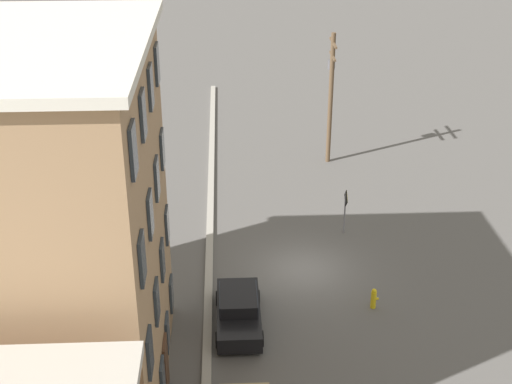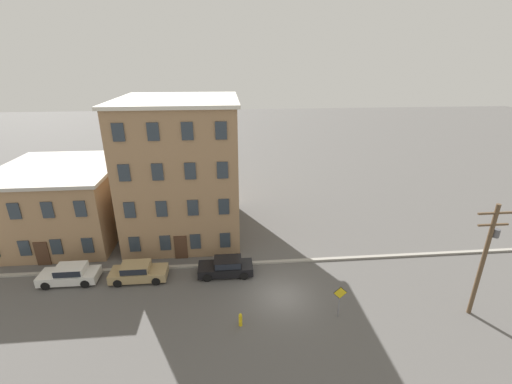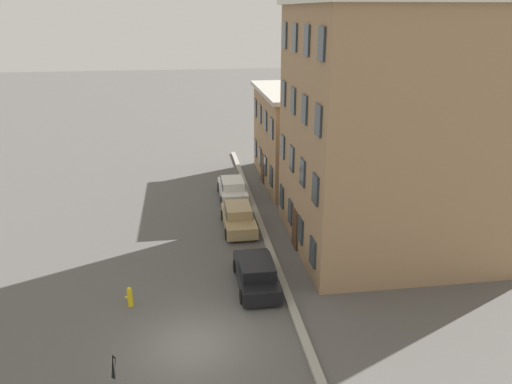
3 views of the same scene
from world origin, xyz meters
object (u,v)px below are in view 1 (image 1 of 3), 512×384
at_px(car_black, 238,308).
at_px(utility_pole, 331,91).
at_px(caution_sign, 345,204).
at_px(fire_hydrant, 374,298).

height_order(car_black, utility_pole, utility_pole).
height_order(car_black, caution_sign, caution_sign).
xyz_separation_m(car_black, fire_hydrant, (0.86, -5.89, -0.27)).
distance_m(caution_sign, utility_pole, 9.72).
height_order(caution_sign, utility_pole, utility_pole).
distance_m(car_black, fire_hydrant, 5.96).
relative_size(caution_sign, utility_pole, 0.30).
bearing_deg(utility_pole, caution_sign, 177.40).
bearing_deg(fire_hydrant, caution_sign, 1.93).
relative_size(car_black, caution_sign, 1.79).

